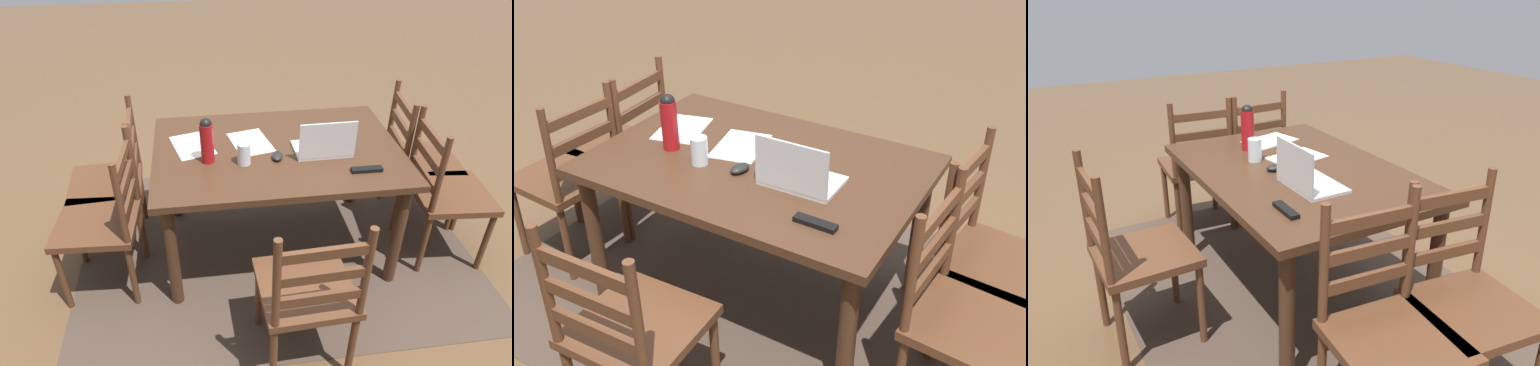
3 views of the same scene
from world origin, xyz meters
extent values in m
plane|color=brown|center=(0.00, 0.00, 0.00)|extent=(14.00, 14.00, 0.00)
cube|color=#47382D|center=(0.00, 0.00, 0.00)|extent=(2.50, 1.83, 0.01)
cube|color=#422819|center=(0.00, 0.00, 0.72)|extent=(1.44, 0.98, 0.04)
cylinder|color=#422819|center=(-0.64, -0.41, 0.35)|extent=(0.07, 0.07, 0.70)
cylinder|color=#422819|center=(0.64, -0.41, 0.35)|extent=(0.07, 0.07, 0.70)
cylinder|color=#422819|center=(-0.64, 0.41, 0.35)|extent=(0.07, 0.07, 0.70)
cylinder|color=#422819|center=(0.64, 0.41, 0.35)|extent=(0.07, 0.07, 0.70)
cube|color=#56331E|center=(-1.05, -0.20, 0.45)|extent=(0.49, 0.49, 0.04)
cylinder|color=#56331E|center=(-1.26, -0.36, 0.21)|extent=(0.04, 0.04, 0.43)
cylinder|color=#56331E|center=(-1.22, 0.01, 0.21)|extent=(0.04, 0.04, 0.43)
cylinder|color=#56331E|center=(-0.88, -0.41, 0.21)|extent=(0.04, 0.04, 0.43)
cylinder|color=#56331E|center=(-0.84, -0.03, 0.21)|extent=(0.04, 0.04, 0.43)
cylinder|color=#56331E|center=(-0.87, -0.41, 0.70)|extent=(0.04, 0.04, 0.50)
cylinder|color=#56331E|center=(-0.83, -0.03, 0.70)|extent=(0.04, 0.04, 0.50)
cube|color=#56331E|center=(-0.85, -0.22, 0.60)|extent=(0.06, 0.36, 0.05)
cube|color=#56331E|center=(-0.85, -0.22, 0.72)|extent=(0.06, 0.36, 0.05)
cube|color=#56331E|center=(-0.85, -0.22, 0.85)|extent=(0.06, 0.36, 0.05)
cube|color=#56331E|center=(0.00, 0.82, 0.45)|extent=(0.46, 0.46, 0.04)
cylinder|color=#56331E|center=(0.20, 0.64, 0.21)|extent=(0.04, 0.04, 0.43)
cylinder|color=#56331E|center=(-0.18, 0.62, 0.21)|extent=(0.04, 0.04, 0.43)
cylinder|color=#56331E|center=(0.18, 1.02, 0.21)|extent=(0.04, 0.04, 0.43)
cylinder|color=#56331E|center=(-0.20, 1.00, 0.21)|extent=(0.04, 0.04, 0.43)
cylinder|color=#56331E|center=(0.18, 1.03, 0.70)|extent=(0.04, 0.04, 0.50)
cylinder|color=#56331E|center=(-0.20, 1.01, 0.70)|extent=(0.04, 0.04, 0.50)
cube|color=#56331E|center=(-0.01, 1.02, 0.60)|extent=(0.36, 0.04, 0.05)
cube|color=#56331E|center=(-0.01, 1.02, 0.72)|extent=(0.36, 0.04, 0.05)
cube|color=#56331E|center=(-0.01, 1.02, 0.85)|extent=(0.36, 0.04, 0.05)
cube|color=#56331E|center=(-1.05, 0.20, 0.45)|extent=(0.47, 0.47, 0.04)
cylinder|color=#56331E|center=(-1.25, 0.02, 0.21)|extent=(0.04, 0.04, 0.43)
cylinder|color=#56331E|center=(-1.22, 0.40, 0.21)|extent=(0.04, 0.04, 0.43)
cylinder|color=#56331E|center=(-0.87, -0.01, 0.21)|extent=(0.04, 0.04, 0.43)
cylinder|color=#56331E|center=(-0.84, 0.37, 0.21)|extent=(0.04, 0.04, 0.43)
cylinder|color=#56331E|center=(-0.86, -0.01, 0.70)|extent=(0.04, 0.04, 0.50)
cylinder|color=#56331E|center=(-0.83, 0.37, 0.70)|extent=(0.04, 0.04, 0.50)
cube|color=#56331E|center=(-0.85, 0.18, 0.60)|extent=(0.05, 0.36, 0.05)
cube|color=#56331E|center=(-0.85, 0.18, 0.72)|extent=(0.05, 0.36, 0.05)
cube|color=#56331E|center=(-0.85, 0.18, 0.85)|extent=(0.05, 0.36, 0.05)
cube|color=#56331E|center=(1.05, -0.20, 0.45)|extent=(0.47, 0.47, 0.04)
cylinder|color=#56331E|center=(1.23, 0.01, 0.21)|extent=(0.04, 0.04, 0.43)
cylinder|color=#56331E|center=(1.25, -0.37, 0.21)|extent=(0.04, 0.04, 0.43)
cylinder|color=#56331E|center=(0.85, -0.02, 0.21)|extent=(0.04, 0.04, 0.43)
cylinder|color=#56331E|center=(0.87, -0.40, 0.21)|extent=(0.04, 0.04, 0.43)
cylinder|color=#56331E|center=(0.84, -0.02, 0.70)|extent=(0.04, 0.04, 0.50)
cylinder|color=#56331E|center=(0.86, -0.40, 0.70)|extent=(0.04, 0.04, 0.50)
cube|color=#56331E|center=(0.85, -0.21, 0.60)|extent=(0.05, 0.36, 0.05)
cube|color=#56331E|center=(0.85, -0.21, 0.72)|extent=(0.05, 0.36, 0.05)
cube|color=#56331E|center=(0.85, -0.21, 0.85)|extent=(0.05, 0.36, 0.05)
cube|color=#56331E|center=(1.05, 0.20, 0.45)|extent=(0.47, 0.47, 0.04)
cylinder|color=#56331E|center=(1.25, 0.37, 0.21)|extent=(0.04, 0.04, 0.43)
cylinder|color=#56331E|center=(1.23, 0.00, 0.21)|extent=(0.04, 0.04, 0.43)
cylinder|color=#56331E|center=(0.87, 0.40, 0.21)|extent=(0.04, 0.04, 0.43)
cylinder|color=#56331E|center=(0.85, 0.02, 0.21)|extent=(0.04, 0.04, 0.43)
cylinder|color=#56331E|center=(0.86, 0.40, 0.70)|extent=(0.04, 0.04, 0.50)
cylinder|color=#56331E|center=(0.84, 0.02, 0.70)|extent=(0.04, 0.04, 0.50)
cube|color=#56331E|center=(0.85, 0.21, 0.60)|extent=(0.05, 0.36, 0.05)
cube|color=#56331E|center=(0.85, 0.21, 0.72)|extent=(0.05, 0.36, 0.05)
cube|color=#56331E|center=(0.85, 0.21, 0.85)|extent=(0.05, 0.36, 0.05)
cube|color=silver|center=(-0.25, 0.05, 0.74)|extent=(0.32, 0.22, 0.02)
cube|color=silver|center=(-0.25, 0.16, 0.86)|extent=(0.32, 0.01, 0.21)
cube|color=#A5CCEA|center=(-0.25, 0.15, 0.86)|extent=(0.30, 0.01, 0.19)
cylinder|color=#A81419|center=(0.41, 0.09, 0.85)|extent=(0.07, 0.07, 0.23)
sphere|color=black|center=(0.41, 0.09, 0.97)|extent=(0.07, 0.07, 0.07)
cylinder|color=silver|center=(0.21, 0.14, 0.80)|extent=(0.07, 0.07, 0.13)
ellipsoid|color=black|center=(0.02, 0.11, 0.75)|extent=(0.08, 0.11, 0.03)
cube|color=black|center=(-0.44, 0.30, 0.75)|extent=(0.17, 0.05, 0.02)
cube|color=white|center=(0.15, -0.09, 0.74)|extent=(0.27, 0.33, 0.00)
cube|color=white|center=(0.49, -0.10, 0.74)|extent=(0.28, 0.34, 0.00)
camera|label=1|loc=(0.44, 2.30, 2.09)|focal=32.37mm
camera|label=2|loc=(-1.23, 1.97, 2.01)|focal=42.45mm
camera|label=3|loc=(-2.11, 1.24, 1.66)|focal=35.09mm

